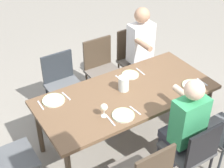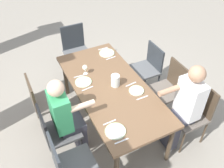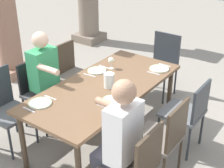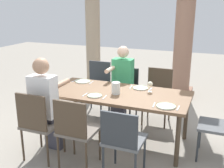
{
  "view_description": "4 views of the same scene",
  "coord_description": "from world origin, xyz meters",
  "views": [
    {
      "loc": [
        1.71,
        2.41,
        2.94
      ],
      "look_at": [
        0.15,
        -0.07,
        0.88
      ],
      "focal_mm": 52.84,
      "sensor_mm": 36.0,
      "label": 1
    },
    {
      "loc": [
        -2.3,
        1.13,
        3.03
      ],
      "look_at": [
        -0.06,
        0.01,
        0.84
      ],
      "focal_mm": 40.02,
      "sensor_mm": 36.0,
      "label": 2
    },
    {
      "loc": [
        -2.67,
        -2.01,
        2.49
      ],
      "look_at": [
        0.07,
        -0.05,
        0.74
      ],
      "focal_mm": 52.86,
      "sensor_mm": 36.0,
      "label": 3
    },
    {
      "loc": [
        1.31,
        -3.5,
        1.99
      ],
      "look_at": [
        -0.13,
        0.09,
        0.83
      ],
      "focal_mm": 44.16,
      "sensor_mm": 36.0,
      "label": 4
    }
  ],
  "objects": [
    {
      "name": "spoon_2",
      "position": [
        0.4,
        0.31,
        0.75
      ],
      "size": [
        0.03,
        0.17,
        0.01
      ],
      "primitive_type": "cube",
      "rotation": [
        0.0,
        0.0,
        -0.06
      ],
      "color": "silver",
      "rests_on": "dining_table"
    },
    {
      "name": "ground_plane",
      "position": [
        0.0,
        0.0,
        0.0
      ],
      "size": [
        16.0,
        16.0,
        0.0
      ],
      "primitive_type": "plane",
      "color": "gray"
    },
    {
      "name": "chair_west_north",
      "position": [
        -0.74,
        0.89,
        0.53
      ],
      "size": [
        0.44,
        0.44,
        0.94
      ],
      "color": "#5B5E61",
      "rests_on": "ground"
    },
    {
      "name": "diner_man_white",
      "position": [
        -0.74,
        -0.69,
        0.71
      ],
      "size": [
        0.35,
        0.49,
        1.33
      ],
      "color": "#3F3F4C",
      "rests_on": "ground"
    },
    {
      "name": "chair_west_south",
      "position": [
        -0.74,
        -0.89,
        0.54
      ],
      "size": [
        0.44,
        0.44,
        0.94
      ],
      "color": "#6A6158",
      "rests_on": "ground"
    },
    {
      "name": "fork_1",
      "position": [
        -0.39,
        -0.27,
        0.75
      ],
      "size": [
        0.02,
        0.17,
        0.01
      ],
      "primitive_type": "cube",
      "rotation": [
        0.0,
        0.0,
        0.0
      ],
      "color": "silver",
      "rests_on": "dining_table"
    },
    {
      "name": "spoon_1",
      "position": [
        -0.09,
        -0.27,
        0.75
      ],
      "size": [
        0.03,
        0.17,
        0.01
      ],
      "primitive_type": "cube",
      "rotation": [
        0.0,
        0.0,
        0.09
      ],
      "color": "silver",
      "rests_on": "dining_table"
    },
    {
      "name": "chair_east_north",
      "position": [
        0.39,
        0.89,
        0.53
      ],
      "size": [
        0.44,
        0.44,
        0.91
      ],
      "color": "#6A6158",
      "rests_on": "ground"
    },
    {
      "name": "water_pitcher",
      "position": [
        -0.01,
        -0.07,
        0.82
      ],
      "size": [
        0.12,
        0.12,
        0.17
      ],
      "color": "white",
      "rests_on": "dining_table"
    },
    {
      "name": "wine_glass_2",
      "position": [
        0.41,
        0.21,
        0.85
      ],
      "size": [
        0.08,
        0.08,
        0.15
      ],
      "color": "white",
      "rests_on": "dining_table"
    },
    {
      "name": "plate_0",
      "position": [
        -0.72,
        0.3,
        0.75
      ],
      "size": [
        0.24,
        0.24,
        0.02
      ],
      "color": "white",
      "rests_on": "dining_table"
    },
    {
      "name": "plate_3",
      "position": [
        0.75,
        -0.3,
        0.75
      ],
      "size": [
        0.25,
        0.25,
        0.02
      ],
      "color": "white",
      "rests_on": "dining_table"
    },
    {
      "name": "plate_1",
      "position": [
        -0.24,
        -0.27,
        0.75
      ],
      "size": [
        0.21,
        0.21,
        0.02
      ],
      "color": "white",
      "rests_on": "dining_table"
    },
    {
      "name": "diner_woman_green",
      "position": [
        -0.21,
        0.71,
        0.69
      ],
      "size": [
        0.35,
        0.49,
        1.29
      ],
      "color": "#3F3F4C",
      "rests_on": "ground"
    },
    {
      "name": "fork_2",
      "position": [
        0.1,
        0.31,
        0.75
      ],
      "size": [
        0.03,
        0.17,
        0.01
      ],
      "primitive_type": "cube",
      "rotation": [
        0.0,
        0.0,
        0.11
      ],
      "color": "silver",
      "rests_on": "dining_table"
    },
    {
      "name": "spoon_0",
      "position": [
        -0.57,
        0.3,
        0.75
      ],
      "size": [
        0.02,
        0.17,
        0.01
      ],
      "primitive_type": "cube",
      "rotation": [
        0.0,
        0.0,
        0.03
      ],
      "color": "silver",
      "rests_on": "dining_table"
    },
    {
      "name": "dining_table",
      "position": [
        0.0,
        0.0,
        0.68
      ],
      "size": [
        2.03,
        0.93,
        0.74
      ],
      "color": "brown",
      "rests_on": "ground"
    },
    {
      "name": "chair_mid_north",
      "position": [
        -0.2,
        0.88,
        0.51
      ],
      "size": [
        0.44,
        0.44,
        0.87
      ],
      "color": "#4F4F50",
      "rests_on": "ground"
    },
    {
      "name": "fork_0",
      "position": [
        -0.87,
        0.3,
        0.75
      ],
      "size": [
        0.02,
        0.17,
        0.01
      ],
      "primitive_type": "cube",
      "rotation": [
        0.0,
        0.0,
        -0.01
      ],
      "color": "silver",
      "rests_on": "dining_table"
    },
    {
      "name": "chair_mid_south",
      "position": [
        -0.2,
        -0.89,
        0.54
      ],
      "size": [
        0.44,
        0.44,
        0.92
      ],
      "color": "#6A6158",
      "rests_on": "ground"
    },
    {
      "name": "plate_2",
      "position": [
        0.25,
        0.31,
        0.75
      ],
      "size": [
        0.24,
        0.24,
        0.02
      ],
      "color": "white",
      "rests_on": "dining_table"
    },
    {
      "name": "spoon_3",
      "position": [
        0.9,
        -0.3,
        0.75
      ],
      "size": [
        0.02,
        0.17,
        0.01
      ],
      "primitive_type": "cube",
      "rotation": [
        0.0,
        0.0,
        -0.03
      ],
      "color": "silver",
      "rests_on": "dining_table"
    },
    {
      "name": "chair_head_east",
      "position": [
        1.44,
        0.0,
        0.53
      ],
      "size": [
        0.44,
        0.44,
        0.93
      ],
      "color": "#5B5E61",
      "rests_on": "ground"
    },
    {
      "name": "chair_east_south",
      "position": [
        0.39,
        -0.88,
        0.52
      ],
      "size": [
        0.44,
        0.44,
        0.88
      ],
      "color": "#5B5E61",
      "rests_on": "ground"
    },
    {
      "name": "fork_3",
      "position": [
        0.6,
        -0.3,
        0.75
      ],
      "size": [
        0.03,
        0.17,
        0.01
      ],
      "primitive_type": "cube",
      "rotation": [
        0.0,
        0.0,
        0.1
      ],
      "color": "silver",
      "rests_on": "dining_table"
    }
  ]
}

